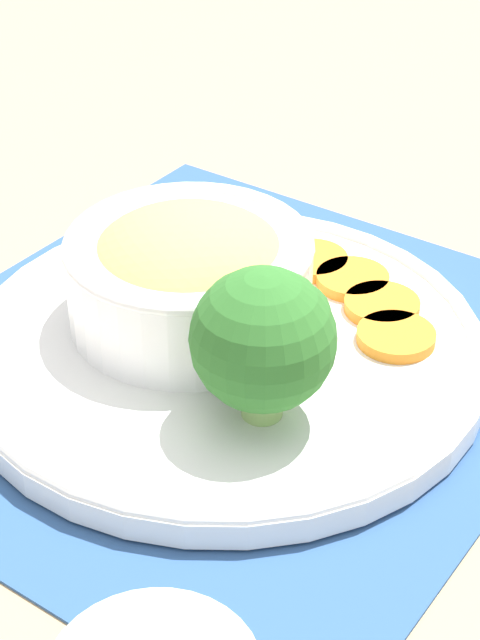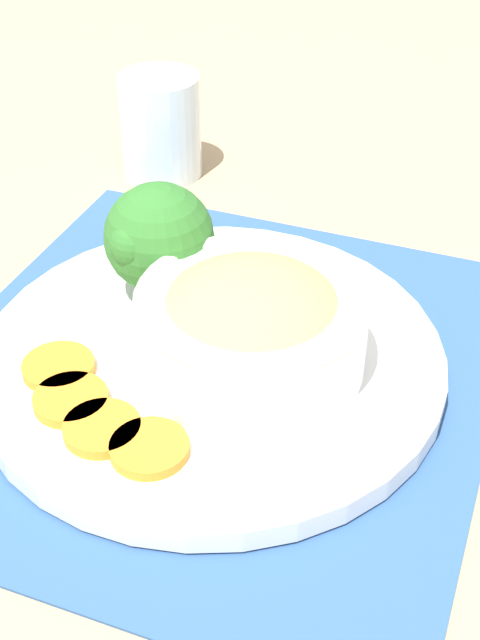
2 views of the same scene
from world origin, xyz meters
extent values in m
plane|color=tan|center=(0.00, 0.00, 0.00)|extent=(4.00, 4.00, 0.00)
cube|color=#2D5184|center=(0.00, 0.00, 0.00)|extent=(0.45, 0.42, 0.00)
cylinder|color=white|center=(0.00, 0.00, 0.01)|extent=(0.32, 0.32, 0.02)
torus|color=white|center=(0.00, 0.00, 0.02)|extent=(0.32, 0.32, 0.01)
cylinder|color=white|center=(-0.01, -0.03, 0.05)|extent=(0.15, 0.15, 0.05)
torus|color=white|center=(-0.01, -0.03, 0.07)|extent=(0.15, 0.15, 0.01)
ellipsoid|color=#E0B75B|center=(-0.01, -0.03, 0.06)|extent=(0.12, 0.12, 0.06)
cylinder|color=#84AD5B|center=(0.05, 0.05, 0.03)|extent=(0.02, 0.02, 0.02)
sphere|color=#2D6B28|center=(0.05, 0.05, 0.07)|extent=(0.08, 0.08, 0.08)
sphere|color=#2D6B28|center=(0.03, 0.06, 0.08)|extent=(0.04, 0.04, 0.04)
sphere|color=#2D6B28|center=(0.07, 0.05, 0.07)|extent=(0.03, 0.03, 0.03)
cylinder|color=orange|center=(-0.05, 0.09, 0.02)|extent=(0.05, 0.05, 0.01)
cylinder|color=orange|center=(-0.08, 0.07, 0.02)|extent=(0.05, 0.05, 0.01)
cylinder|color=orange|center=(-0.09, 0.04, 0.02)|extent=(0.05, 0.05, 0.01)
cylinder|color=orange|center=(-0.10, 0.01, 0.02)|extent=(0.05, 0.05, 0.01)
cylinder|color=silver|center=(0.27, 0.13, 0.05)|extent=(0.07, 0.07, 0.10)
cylinder|color=silver|center=(0.27, 0.13, 0.03)|extent=(0.06, 0.06, 0.06)
camera|label=1|loc=(0.46, 0.27, 0.40)|focal=60.00mm
camera|label=2|loc=(-0.45, -0.14, 0.40)|focal=50.00mm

